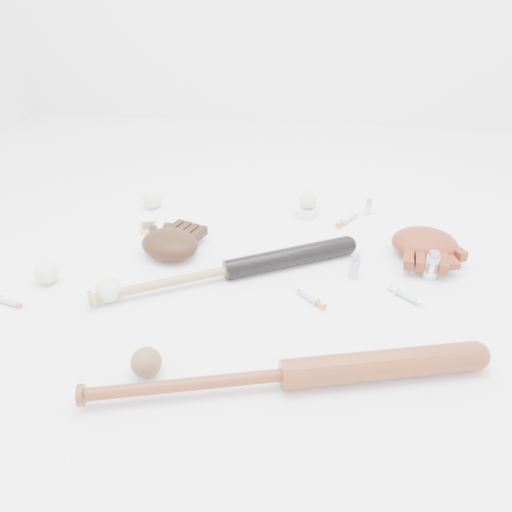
# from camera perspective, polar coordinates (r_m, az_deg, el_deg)

# --- Properties ---
(bat_dark) EXTENTS (0.81, 0.46, 0.06)m
(bat_dark) POSITION_cam_1_polar(r_m,az_deg,el_deg) (1.53, -3.20, -1.60)
(bat_dark) COLOR black
(bat_dark) RESTS_ON ground
(bat_wood) EXTENTS (0.98, 0.31, 0.07)m
(bat_wood) POSITION_cam_1_polar(r_m,az_deg,el_deg) (1.19, 3.42, -13.39)
(bat_wood) COLOR brown
(bat_wood) RESTS_ON ground
(glove_dark) EXTENTS (0.30, 0.30, 0.08)m
(glove_dark) POSITION_cam_1_polar(r_m,az_deg,el_deg) (1.66, -9.81, 1.39)
(glove_dark) COLOR #311C0D
(glove_dark) RESTS_ON ground
(glove_tan) EXTENTS (0.28, 0.28, 0.09)m
(glove_tan) POSITION_cam_1_polar(r_m,az_deg,el_deg) (1.72, 18.72, 1.37)
(glove_tan) COLOR maroon
(glove_tan) RESTS_ON ground
(trading_card) EXTENTS (0.08, 0.10, 0.00)m
(trading_card) POSITION_cam_1_polar(r_m,az_deg,el_deg) (1.85, -12.25, 3.19)
(trading_card) COLOR gold
(trading_card) RESTS_ON ground
(pedestal) EXTENTS (0.09, 0.09, 0.04)m
(pedestal) POSITION_cam_1_polar(r_m,az_deg,el_deg) (1.89, 5.88, 5.01)
(pedestal) COLOR white
(pedestal) RESTS_ON ground
(baseball_on_pedestal) EXTENTS (0.07, 0.07, 0.07)m
(baseball_on_pedestal) POSITION_cam_1_polar(r_m,az_deg,el_deg) (1.87, 5.97, 6.44)
(baseball_on_pedestal) COLOR white
(baseball_on_pedestal) RESTS_ON pedestal
(baseball_left) EXTENTS (0.07, 0.07, 0.07)m
(baseball_left) POSITION_cam_1_polar(r_m,az_deg,el_deg) (1.64, -22.79, -1.76)
(baseball_left) COLOR white
(baseball_left) RESTS_ON ground
(baseball_upper) EXTENTS (0.07, 0.07, 0.07)m
(baseball_upper) POSITION_cam_1_polar(r_m,az_deg,el_deg) (1.98, -11.78, 6.34)
(baseball_upper) COLOR white
(baseball_upper) RESTS_ON ground
(baseball_mid) EXTENTS (0.07, 0.07, 0.07)m
(baseball_mid) POSITION_cam_1_polar(r_m,az_deg,el_deg) (1.50, -16.49, -3.72)
(baseball_mid) COLOR white
(baseball_mid) RESTS_ON ground
(baseball_aged) EXTENTS (0.07, 0.07, 0.07)m
(baseball_aged) POSITION_cam_1_polar(r_m,az_deg,el_deg) (1.24, -12.42, -11.79)
(baseball_aged) COLOR brown
(baseball_aged) RESTS_ON ground
(syringe_0) EXTENTS (0.15, 0.07, 0.02)m
(syringe_0) POSITION_cam_1_polar(r_m,az_deg,el_deg) (1.60, -26.42, -4.73)
(syringe_0) COLOR #ADBCC6
(syringe_0) RESTS_ON ground
(syringe_1) EXTENTS (0.12, 0.12, 0.02)m
(syringe_1) POSITION_cam_1_polar(r_m,az_deg,el_deg) (1.46, 6.04, -4.70)
(syringe_1) COLOR #ADBCC6
(syringe_1) RESTS_ON ground
(syringe_2) EXTENTS (0.12, 0.14, 0.02)m
(syringe_2) POSITION_cam_1_polar(r_m,az_deg,el_deg) (1.88, 10.47, 4.12)
(syringe_2) COLOR #ADBCC6
(syringe_2) RESTS_ON ground
(syringe_3) EXTENTS (0.13, 0.11, 0.02)m
(syringe_3) POSITION_cam_1_polar(r_m,az_deg,el_deg) (1.52, 16.88, -4.48)
(syringe_3) COLOR #ADBCC6
(syringe_3) RESTS_ON ground
(vial_0) EXTENTS (0.02, 0.02, 0.06)m
(vial_0) POSITION_cam_1_polar(r_m,az_deg,el_deg) (1.93, 6.25, 6.05)
(vial_0) COLOR #B1BBC3
(vial_0) RESTS_ON ground
(vial_1) EXTENTS (0.02, 0.02, 0.06)m
(vial_1) POSITION_cam_1_polar(r_m,az_deg,el_deg) (1.94, 12.76, 5.54)
(vial_1) COLOR #B1BBC3
(vial_1) RESTS_ON ground
(vial_2) EXTENTS (0.03, 0.03, 0.08)m
(vial_2) POSITION_cam_1_polar(r_m,az_deg,el_deg) (1.56, 11.21, -1.14)
(vial_2) COLOR #B1BBC3
(vial_2) RESTS_ON ground
(vial_3) EXTENTS (0.04, 0.04, 0.09)m
(vial_3) POSITION_cam_1_polar(r_m,az_deg,el_deg) (1.61, 19.44, -1.00)
(vial_3) COLOR #B1BBC3
(vial_3) RESTS_ON ground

